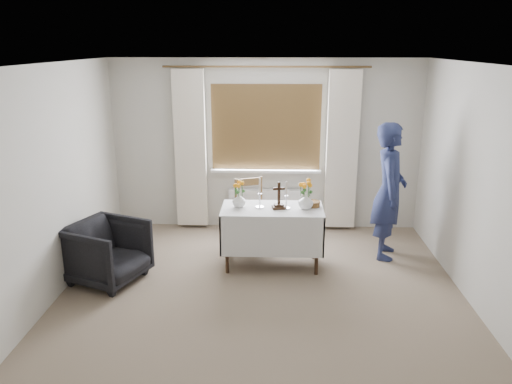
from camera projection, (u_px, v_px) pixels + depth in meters
ground at (261, 308)px, 5.28m from camera, size 5.00×5.00×0.00m
altar_table at (272, 237)px, 6.19m from camera, size 1.24×0.64×0.76m
wooden_chair at (253, 214)px, 6.79m from camera, size 0.55×0.55×0.93m
armchair at (107, 252)px, 5.80m from camera, size 1.02×1.01×0.72m
person at (389, 191)px, 6.36m from camera, size 0.54×0.72×1.76m
radiator at (265, 209)px, 7.51m from camera, size 1.10×0.10×0.60m
wooden_cross at (279, 195)px, 6.02m from camera, size 0.18×0.14×0.34m
candlestick_left at (260, 193)px, 6.05m from camera, size 0.13×0.13×0.37m
candlestick_right at (286, 195)px, 6.02m from camera, size 0.12×0.12×0.34m
flower_vase_left at (239, 200)px, 6.10m from camera, size 0.20×0.20×0.17m
flower_vase_right at (306, 201)px, 6.03m from camera, size 0.23×0.23×0.19m
wicker_basket at (313, 204)px, 6.14m from camera, size 0.20×0.20×0.07m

